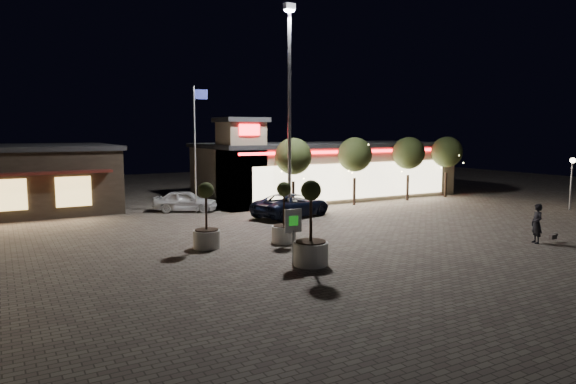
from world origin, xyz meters
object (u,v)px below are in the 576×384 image
planter_mid (311,239)px  valet_sign (293,225)px  white_sedan (186,201)px  planter_left (207,228)px  pedestrian (537,224)px  pickup_truck (292,205)px

planter_mid → valet_sign: size_ratio=1.54×
white_sedan → valet_sign: 14.83m
valet_sign → planter_left: bearing=116.2°
valet_sign → pedestrian: bearing=-11.9°
white_sedan → pedestrian: (11.23, -17.28, 0.24)m
pedestrian → planter_mid: planter_mid is taller
pedestrian → planter_left: size_ratio=0.63×
planter_left → white_sedan: bearing=76.5°
white_sedan → pickup_truck: bearing=-105.0°
pickup_truck → white_sedan: size_ratio=1.30×
pickup_truck → white_sedan: bearing=27.1°
white_sedan → planter_left: 10.92m
planter_left → valet_sign: planter_left is taller
planter_mid → white_sedan: bearing=89.8°
pedestrian → white_sedan: bearing=-121.0°
planter_mid → valet_sign: bearing=126.2°
white_sedan → pedestrian: size_ratio=2.18×
pedestrian → valet_sign: size_ratio=0.86×
white_sedan → valet_sign: (-0.49, -14.80, 0.83)m
pickup_truck → planter_mid: bearing=137.0°
pedestrian → planter_left: planter_left is taller
pickup_truck → valet_sign: valet_sign is taller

